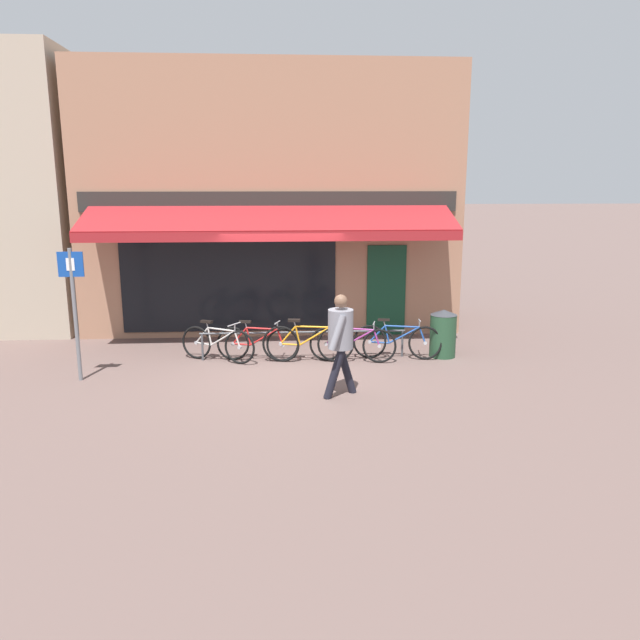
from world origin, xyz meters
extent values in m
plane|color=brown|center=(0.00, 0.00, 0.00)|extent=(160.00, 160.00, 0.00)
cube|color=#9E7056|center=(-0.23, 4.05, 3.07)|extent=(8.80, 3.00, 6.15)
cube|color=black|center=(-1.20, 2.53, 1.25)|extent=(4.84, 0.04, 2.20)
cube|color=#143D28|center=(2.41, 2.53, 1.05)|extent=(0.90, 0.04, 2.10)
cube|color=#282623|center=(-0.23, 2.53, 3.08)|extent=(8.36, 0.06, 0.44)
cube|color=maroon|center=(-0.23, 1.84, 2.76)|extent=(7.92, 1.44, 0.50)
cube|color=maroon|center=(-0.23, 1.12, 2.43)|extent=(7.92, 0.03, 0.20)
cylinder|color=#47494F|center=(0.40, 0.66, 0.55)|extent=(4.16, 0.04, 0.04)
cylinder|color=#47494F|center=(-1.63, 0.66, 0.28)|extent=(0.04, 0.04, 0.55)
cylinder|color=#47494F|center=(2.44, 0.66, 0.28)|extent=(0.04, 0.04, 0.55)
torus|color=black|center=(-0.86, 0.36, 0.34)|extent=(0.64, 0.36, 0.68)
cylinder|color=#9E9EA3|center=(-0.86, 0.36, 0.34)|extent=(0.09, 0.09, 0.07)
torus|color=black|center=(-1.76, 0.79, 0.34)|extent=(0.64, 0.36, 0.68)
cylinder|color=#9E9EA3|center=(-1.76, 0.79, 0.34)|extent=(0.09, 0.09, 0.07)
cylinder|color=#BCB7B2|center=(-1.20, 0.53, 0.49)|extent=(0.52, 0.25, 0.36)
cylinder|color=#BCB7B2|center=(-1.23, 0.56, 0.66)|extent=(0.57, 0.30, 0.05)
cylinder|color=#BCB7B2|center=(-1.48, 0.67, 0.49)|extent=(0.11, 0.10, 0.35)
cylinder|color=#BCB7B2|center=(-1.60, 0.72, 0.33)|extent=(0.33, 0.18, 0.05)
cylinder|color=#BCB7B2|center=(-1.63, 0.74, 0.50)|extent=(0.29, 0.14, 0.35)
cylinder|color=#BCB7B2|center=(-0.91, 0.40, 0.49)|extent=(0.14, 0.11, 0.33)
cylinder|color=#9E9EA3|center=(-1.52, 0.70, 0.72)|extent=(0.06, 0.05, 0.11)
cube|color=black|center=(-1.53, 0.71, 0.79)|extent=(0.26, 0.20, 0.06)
cylinder|color=#9E9EA3|center=(-0.95, 0.43, 0.72)|extent=(0.04, 0.04, 0.14)
cylinder|color=#9E9EA3|center=(-0.95, 0.43, 0.79)|extent=(0.25, 0.48, 0.05)
torus|color=black|center=(-0.01, 0.48, 0.34)|extent=(0.68, 0.23, 0.68)
cylinder|color=#9E9EA3|center=(-0.01, 0.48, 0.34)|extent=(0.08, 0.08, 0.08)
torus|color=black|center=(-1.01, 0.67, 0.34)|extent=(0.68, 0.23, 0.68)
cylinder|color=#9E9EA3|center=(-1.01, 0.67, 0.34)|extent=(0.08, 0.08, 0.08)
cylinder|color=#B21E1E|center=(-0.39, 0.56, 0.48)|extent=(0.57, 0.10, 0.36)
cylinder|color=#B21E1E|center=(-0.42, 0.59, 0.66)|extent=(0.62, 0.15, 0.05)
cylinder|color=#B21E1E|center=(-0.70, 0.62, 0.49)|extent=(0.12, 0.10, 0.35)
cylinder|color=#B21E1E|center=(-0.84, 0.63, 0.33)|extent=(0.36, 0.10, 0.05)
cylinder|color=#B21E1E|center=(-0.87, 0.66, 0.50)|extent=(0.31, 0.05, 0.35)
cylinder|color=#B21E1E|center=(-0.07, 0.51, 0.49)|extent=(0.15, 0.10, 0.33)
cylinder|color=#9E9EA3|center=(-0.75, 0.66, 0.71)|extent=(0.06, 0.05, 0.11)
cube|color=black|center=(-0.76, 0.67, 0.78)|extent=(0.26, 0.15, 0.06)
cylinder|color=#9E9EA3|center=(-0.12, 0.54, 0.72)|extent=(0.03, 0.04, 0.14)
cylinder|color=#9E9EA3|center=(-0.11, 0.55, 0.79)|extent=(0.12, 0.52, 0.08)
torus|color=black|center=(1.04, 0.37, 0.37)|extent=(0.74, 0.12, 0.74)
cylinder|color=#9E9EA3|center=(1.04, 0.37, 0.37)|extent=(0.07, 0.07, 0.07)
torus|color=black|center=(-0.06, 0.46, 0.37)|extent=(0.74, 0.12, 0.74)
cylinder|color=#9E9EA3|center=(-0.06, 0.46, 0.37)|extent=(0.07, 0.07, 0.07)
cylinder|color=orange|center=(0.62, 0.40, 0.53)|extent=(0.61, 0.09, 0.39)
cylinder|color=orange|center=(0.58, 0.40, 0.72)|extent=(0.68, 0.09, 0.05)
cylinder|color=orange|center=(0.28, 0.43, 0.54)|extent=(0.12, 0.04, 0.39)
cylinder|color=orange|center=(0.13, 0.44, 0.36)|extent=(0.39, 0.07, 0.05)
cylinder|color=orange|center=(0.09, 0.44, 0.55)|extent=(0.33, 0.07, 0.38)
cylinder|color=orange|center=(0.97, 0.37, 0.54)|extent=(0.15, 0.04, 0.36)
cylinder|color=#9E9EA3|center=(0.23, 0.43, 0.78)|extent=(0.05, 0.03, 0.11)
cube|color=black|center=(0.21, 0.43, 0.85)|extent=(0.25, 0.12, 0.05)
cylinder|color=#9E9EA3|center=(0.91, 0.37, 0.78)|extent=(0.03, 0.03, 0.14)
cylinder|color=#9E9EA3|center=(0.91, 0.37, 0.85)|extent=(0.07, 0.52, 0.03)
torus|color=black|center=(1.90, 0.28, 0.34)|extent=(0.69, 0.26, 0.68)
cylinder|color=#9E9EA3|center=(1.90, 0.28, 0.34)|extent=(0.08, 0.08, 0.08)
torus|color=black|center=(0.85, 0.50, 0.34)|extent=(0.69, 0.26, 0.68)
cylinder|color=#9E9EA3|center=(0.85, 0.50, 0.34)|extent=(0.08, 0.08, 0.08)
cylinder|color=#892D7A|center=(1.51, 0.38, 0.49)|extent=(0.59, 0.12, 0.36)
cylinder|color=#892D7A|center=(1.47, 0.41, 0.66)|extent=(0.65, 0.17, 0.05)
cylinder|color=#892D7A|center=(1.18, 0.45, 0.49)|extent=(0.12, 0.10, 0.36)
cylinder|color=#892D7A|center=(1.04, 0.46, 0.33)|extent=(0.37, 0.11, 0.05)
cylinder|color=#892D7A|center=(1.00, 0.49, 0.50)|extent=(0.32, 0.06, 0.35)
cylinder|color=#892D7A|center=(1.85, 0.31, 0.49)|extent=(0.15, 0.11, 0.33)
cylinder|color=#9E9EA3|center=(1.14, 0.49, 0.72)|extent=(0.06, 0.05, 0.11)
cube|color=black|center=(1.12, 0.50, 0.79)|extent=(0.26, 0.15, 0.06)
cylinder|color=#9E9EA3|center=(1.79, 0.35, 0.72)|extent=(0.03, 0.05, 0.14)
cylinder|color=#9E9EA3|center=(1.79, 0.36, 0.79)|extent=(0.13, 0.51, 0.09)
torus|color=black|center=(2.86, 0.45, 0.34)|extent=(0.70, 0.25, 0.68)
cylinder|color=#9E9EA3|center=(2.86, 0.45, 0.34)|extent=(0.08, 0.08, 0.08)
torus|color=black|center=(1.75, 0.62, 0.34)|extent=(0.70, 0.25, 0.68)
cylinder|color=#9E9EA3|center=(1.75, 0.62, 0.34)|extent=(0.08, 0.08, 0.08)
cylinder|color=#1E4793|center=(2.44, 0.53, 0.49)|extent=(0.62, 0.08, 0.36)
cylinder|color=#1E4793|center=(2.41, 0.57, 0.66)|extent=(0.69, 0.14, 0.05)
cylinder|color=#1E4793|center=(2.10, 0.59, 0.49)|extent=(0.12, 0.11, 0.36)
cylinder|color=#1E4793|center=(1.95, 0.59, 0.33)|extent=(0.39, 0.10, 0.05)
cylinder|color=#1E4793|center=(1.91, 0.62, 0.50)|extent=(0.34, 0.03, 0.35)
cylinder|color=#1E4793|center=(2.80, 0.48, 0.49)|extent=(0.16, 0.11, 0.33)
cylinder|color=#9E9EA3|center=(2.05, 0.63, 0.72)|extent=(0.06, 0.05, 0.11)
cube|color=black|center=(2.04, 0.64, 0.79)|extent=(0.25, 0.14, 0.06)
cylinder|color=#9E9EA3|center=(2.75, 0.52, 0.72)|extent=(0.03, 0.05, 0.14)
cylinder|color=#9E9EA3|center=(2.75, 0.53, 0.79)|extent=(0.10, 0.52, 0.10)
cylinder|color=black|center=(1.04, -1.48, 0.41)|extent=(0.38, 0.16, 0.86)
cylinder|color=black|center=(0.82, -1.73, 0.41)|extent=(0.38, 0.16, 0.86)
cylinder|color=gray|center=(0.93, -1.60, 1.15)|extent=(0.45, 0.45, 0.65)
sphere|color=brown|center=(0.93, -1.60, 1.62)|extent=(0.22, 0.22, 0.22)
cylinder|color=gray|center=(0.86, -1.85, 1.15)|extent=(0.32, 0.22, 0.59)
cylinder|color=gray|center=(0.97, -1.35, 1.30)|extent=(0.26, 0.24, 0.30)
cylinder|color=brown|center=(1.01, -1.35, 1.39)|extent=(0.18, 0.24, 0.45)
cube|color=black|center=(0.98, -1.41, 1.60)|extent=(0.03, 0.07, 0.14)
cylinder|color=#23472D|center=(3.27, 0.63, 0.44)|extent=(0.53, 0.53, 0.88)
cone|color=#33353A|center=(3.27, 0.63, 0.93)|extent=(0.54, 0.54, 0.11)
cylinder|color=slate|center=(-3.70, -0.47, 1.20)|extent=(0.07, 0.07, 2.40)
cube|color=#14429E|center=(-3.70, -0.48, 2.12)|extent=(0.44, 0.02, 0.44)
cube|color=white|center=(-3.70, -0.50, 2.12)|extent=(0.14, 0.01, 0.22)
camera|label=1|loc=(-0.08, -11.56, 3.57)|focal=35.00mm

